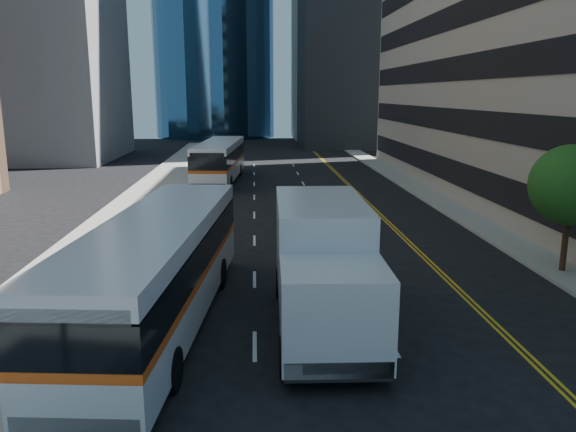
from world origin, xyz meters
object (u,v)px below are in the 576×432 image
Objects in this scene: bus_front at (159,268)px; box_truck at (323,265)px; street_tree at (571,185)px; bus_rear at (220,160)px.

box_truck is (5.08, -0.49, 0.15)m from bus_front.
street_tree reaches higher than bus_front.
street_tree is 11.52m from box_truck.
bus_rear is at bearing 100.76° from box_truck.
bus_rear is (-15.34, 25.49, -1.83)m from street_tree.
street_tree is at bearing -54.51° from bus_rear.
bus_front is at bearing -85.76° from bus_rear.
box_truck is (-10.37, -4.75, -1.61)m from street_tree.
box_truck reaches higher than bus_front.
bus_front reaches higher than bus_rear.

